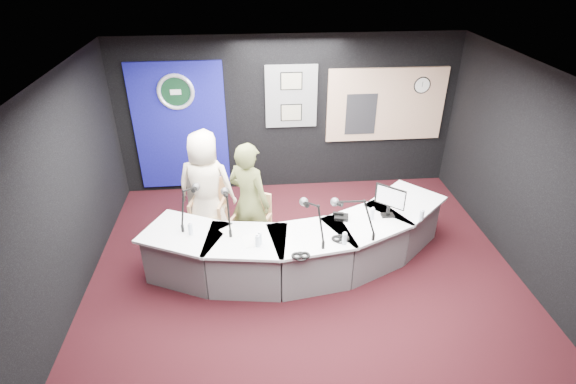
{
  "coord_description": "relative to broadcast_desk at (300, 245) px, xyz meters",
  "views": [
    {
      "loc": [
        -0.68,
        -4.55,
        4.19
      ],
      "look_at": [
        -0.2,
        0.8,
        1.1
      ],
      "focal_mm": 28.0,
      "sensor_mm": 36.0,
      "label": 1
    }
  ],
  "objects": [
    {
      "name": "ground",
      "position": [
        0.05,
        -0.55,
        -0.38
      ],
      "size": [
        6.0,
        6.0,
        0.0
      ],
      "primitive_type": "plane",
      "color": "black",
      "rests_on": "ground"
    },
    {
      "name": "ceiling",
      "position": [
        0.05,
        -0.55,
        2.42
      ],
      "size": [
        6.0,
        6.0,
        0.02
      ],
      "primitive_type": "cube",
      "color": "silver",
      "rests_on": "ground"
    },
    {
      "name": "wall_back",
      "position": [
        0.05,
        2.45,
        1.02
      ],
      "size": [
        6.0,
        0.02,
        2.8
      ],
      "primitive_type": "cube",
      "color": "black",
      "rests_on": "ground"
    },
    {
      "name": "wall_left",
      "position": [
        -2.95,
        -0.55,
        1.02
      ],
      "size": [
        0.02,
        6.0,
        2.8
      ],
      "primitive_type": "cube",
      "color": "black",
      "rests_on": "ground"
    },
    {
      "name": "wall_right",
      "position": [
        3.05,
        -0.55,
        1.02
      ],
      "size": [
        0.02,
        6.0,
        2.8
      ],
      "primitive_type": "cube",
      "color": "black",
      "rests_on": "ground"
    },
    {
      "name": "broadcast_desk",
      "position": [
        0.0,
        0.0,
        0.0
      ],
      "size": [
        4.5,
        1.9,
        0.75
      ],
      "primitive_type": null,
      "color": "silver",
      "rests_on": "ground"
    },
    {
      "name": "backdrop_panel",
      "position": [
        -1.85,
        2.42,
        0.88
      ],
      "size": [
        1.6,
        0.05,
        2.3
      ],
      "primitive_type": "cube",
      "color": "navy",
      "rests_on": "wall_back"
    },
    {
      "name": "agency_seal",
      "position": [
        -1.85,
        2.38,
        1.52
      ],
      "size": [
        0.63,
        0.07,
        0.63
      ],
      "primitive_type": "torus",
      "rotation": [
        1.57,
        0.0,
        0.0
      ],
      "color": "silver",
      "rests_on": "backdrop_panel"
    },
    {
      "name": "seal_center",
      "position": [
        -1.85,
        2.38,
        1.52
      ],
      "size": [
        0.48,
        0.01,
        0.48
      ],
      "primitive_type": "cylinder",
      "rotation": [
        1.57,
        0.0,
        0.0
      ],
      "color": "black",
      "rests_on": "backdrop_panel"
    },
    {
      "name": "pinboard",
      "position": [
        0.1,
        2.42,
        1.38
      ],
      "size": [
        0.9,
        0.04,
        1.1
      ],
      "primitive_type": "cube",
      "color": "slate",
      "rests_on": "wall_back"
    },
    {
      "name": "framed_photo_upper",
      "position": [
        0.1,
        2.39,
        1.65
      ],
      "size": [
        0.34,
        0.02,
        0.27
      ],
      "primitive_type": "cube",
      "color": "gray",
      "rests_on": "pinboard"
    },
    {
      "name": "framed_photo_lower",
      "position": [
        0.1,
        2.39,
        1.09
      ],
      "size": [
        0.34,
        0.02,
        0.27
      ],
      "primitive_type": "cube",
      "color": "gray",
      "rests_on": "pinboard"
    },
    {
      "name": "booth_window_frame",
      "position": [
        1.8,
        2.42,
        1.18
      ],
      "size": [
        2.12,
        0.06,
        1.32
      ],
      "primitive_type": "cube",
      "color": "tan",
      "rests_on": "wall_back"
    },
    {
      "name": "booth_glow",
      "position": [
        1.8,
        2.41,
        1.18
      ],
      "size": [
        2.0,
        0.02,
        1.2
      ],
      "primitive_type": "cube",
      "color": "beige",
      "rests_on": "booth_window_frame"
    },
    {
      "name": "equipment_rack",
      "position": [
        1.35,
        2.39,
        1.03
      ],
      "size": [
        0.55,
        0.02,
        0.75
      ],
      "primitive_type": "cube",
      "color": "black",
      "rests_on": "booth_window_frame"
    },
    {
      "name": "wall_clock",
      "position": [
        2.4,
        2.39,
        1.52
      ],
      "size": [
        0.28,
        0.01,
        0.28
      ],
      "primitive_type": "cylinder",
      "rotation": [
        1.57,
        0.0,
        0.0
      ],
      "color": "white",
      "rests_on": "booth_window_frame"
    },
    {
      "name": "armchair_left",
      "position": [
        -1.34,
        0.88,
        0.08
      ],
      "size": [
        0.62,
        0.62,
        0.91
      ],
      "primitive_type": null,
      "rotation": [
        0.0,
        0.0,
        -0.22
      ],
      "color": "tan",
      "rests_on": "ground"
    },
    {
      "name": "armchair_right",
      "position": [
        -0.69,
        0.36,
        0.15
      ],
      "size": [
        0.79,
        0.79,
        1.05
      ],
      "primitive_type": null,
      "rotation": [
        0.0,
        0.0,
        -0.46
      ],
      "color": "tan",
      "rests_on": "ground"
    },
    {
      "name": "draped_jacket",
      "position": [
        -1.41,
        1.13,
        0.24
      ],
      "size": [
        0.51,
        0.21,
        0.7
      ],
      "primitive_type": "cube",
      "rotation": [
        0.0,
        0.0,
        -0.22
      ],
      "color": "gray",
      "rests_on": "armchair_left"
    },
    {
      "name": "person_man",
      "position": [
        -1.34,
        0.88,
        0.52
      ],
      "size": [
        0.96,
        0.73,
        1.78
      ],
      "primitive_type": "imported",
      "rotation": [
        0.0,
        0.0,
        2.95
      ],
      "color": "#FDE9CA",
      "rests_on": "ground"
    },
    {
      "name": "person_woman",
      "position": [
        -0.69,
        0.36,
        0.53
      ],
      "size": [
        0.79,
        0.74,
        1.81
      ],
      "primitive_type": "imported",
      "rotation": [
        0.0,
        0.0,
        2.51
      ],
      "color": "brown",
      "rests_on": "ground"
    },
    {
      "name": "computer_monitor",
      "position": [
        1.24,
        0.06,
        0.7
      ],
      "size": [
        0.38,
        0.33,
        0.32
      ],
      "primitive_type": "cube",
      "rotation": [
        0.0,
        0.0,
        -0.71
      ],
      "color": "black",
      "rests_on": "broadcast_desk"
    },
    {
      "name": "desk_phone",
      "position": [
        0.58,
        0.05,
        0.4
      ],
      "size": [
        0.22,
        0.19,
        0.05
      ],
      "primitive_type": "cube",
      "rotation": [
        0.0,
        0.0,
        -0.22
      ],
      "color": "black",
      "rests_on": "broadcast_desk"
    },
    {
      "name": "headphones_near",
      "position": [
        0.47,
        -0.44,
        0.39
      ],
      "size": [
        0.21,
        0.21,
        0.04
      ],
      "primitive_type": "torus",
      "color": "black",
      "rests_on": "broadcast_desk"
    },
    {
      "name": "headphones_far",
      "position": [
        -0.08,
        -0.75,
        0.39
      ],
      "size": [
        0.2,
        0.2,
        0.03
      ],
      "primitive_type": "torus",
      "color": "black",
      "rests_on": "broadcast_desk"
    },
    {
      "name": "paper_stack",
      "position": [
        -0.94,
        -0.14,
        0.38
      ],
      "size": [
        0.33,
        0.35,
        0.0
      ],
      "primitive_type": "cube",
      "rotation": [
        0.0,
        0.0,
        0.61
      ],
      "color": "white",
      "rests_on": "broadcast_desk"
    },
    {
      "name": "notepad",
      "position": [
        -0.69,
        -0.36,
        0.38
      ],
      "size": [
        0.25,
        0.31,
        0.0
      ],
      "primitive_type": "cube",
      "rotation": [
        0.0,
        0.0,
        0.23
      ],
      "color": "white",
      "rests_on": "broadcast_desk"
    },
    {
      "name": "boom_mic_a",
      "position": [
        -1.51,
        0.23,
        0.68
      ],
      "size": [
        0.27,
        0.72,
        0.6
      ],
      "primitive_type": null,
      "color": "black",
      "rests_on": "broadcast_desk"
    },
    {
      "name": "boom_mic_b",
      "position": [
        -0.98,
        0.05,
        0.68
      ],
      "size": [
        0.19,
        0.74,
        0.6
      ],
      "primitive_type": null,
      "color": "black",
      "rests_on": "broadcast_desk"
    },
    {
      "name": "boom_mic_c",
      "position": [
        0.13,
        -0.31,
        0.68
      ],
      "size": [
        0.3,
        0.71,
        0.6
      ],
      "primitive_type": null,
      "color": "black",
      "rests_on": "broadcast_desk"
    },
    {
      "name": "boom_mic_d",
      "position": [
        0.67,
        -0.27,
        0.68
      ],
      "size": [
        0.56,
        0.55,
        0.6
      ],
      "primitive_type": null,
      "color": "black",
      "rests_on": "broadcast_desk"
    },
    {
      "name": "water_bottles",
      "position": [
        0.1,
        -0.26,
        0.46
      ],
      "size": [
        3.21,
        0.61,
        0.18
      ],
      "primitive_type": null,
      "color": "silver",
      "rests_on": "broadcast_desk"
    }
  ]
}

